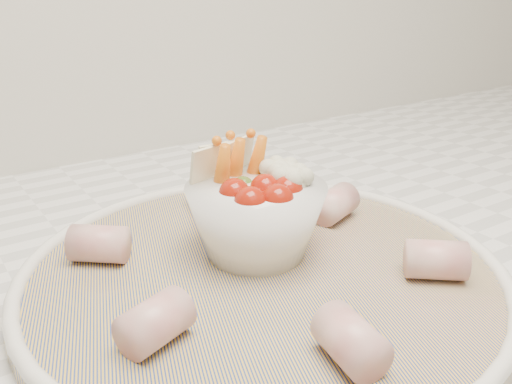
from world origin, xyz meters
TOP-DOWN VIEW (x-y plane):
  - serving_platter at (-0.06, 1.36)m, footprint 0.49×0.49m
  - veggie_bowl at (-0.05, 1.39)m, footprint 0.12×0.12m
  - cured_meat_rolls at (-0.06, 1.36)m, footprint 0.28×0.30m

SIDE VIEW (x-z plane):
  - serving_platter at x=-0.06m, z-range 0.92..0.94m
  - cured_meat_rolls at x=-0.06m, z-range 0.93..0.97m
  - veggie_bowl at x=-0.05m, z-range 0.92..1.02m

